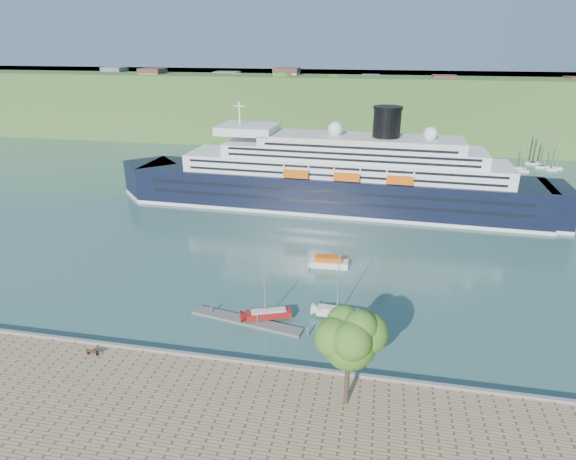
# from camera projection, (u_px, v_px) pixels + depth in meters

# --- Properties ---
(ground) EXTENTS (400.00, 400.00, 0.00)m
(ground) POSITION_uv_depth(u_px,v_px,m) (231.00, 366.00, 56.84)
(ground) COLOR #325A55
(ground) RESTS_ON ground
(far_hillside) EXTENTS (400.00, 50.00, 24.00)m
(far_hillside) POSITION_uv_depth(u_px,v_px,m) (343.00, 106.00, 184.60)
(far_hillside) COLOR #375A24
(far_hillside) RESTS_ON ground
(quay_coping) EXTENTS (220.00, 0.50, 0.30)m
(quay_coping) POSITION_uv_depth(u_px,v_px,m) (230.00, 359.00, 56.23)
(quay_coping) COLOR slate
(quay_coping) RESTS_ON promenade
(cruise_ship) EXTENTS (103.31, 18.40, 23.10)m
(cruise_ship) POSITION_uv_depth(u_px,v_px,m) (334.00, 158.00, 106.19)
(cruise_ship) COLOR black
(cruise_ship) RESTS_ON ground
(park_bench) EXTENTS (1.54, 0.75, 0.95)m
(park_bench) POSITION_uv_depth(u_px,v_px,m) (92.00, 351.00, 57.12)
(park_bench) COLOR #4A2715
(park_bench) RESTS_ON promenade
(promenade_tree) EXTENTS (7.22, 7.22, 11.97)m
(promenade_tree) POSITION_uv_depth(u_px,v_px,m) (348.00, 354.00, 47.53)
(promenade_tree) COLOR #2E5D18
(promenade_tree) RESTS_ON promenade
(floating_pontoon) EXTENTS (16.23, 4.98, 0.36)m
(floating_pontoon) POSITION_uv_depth(u_px,v_px,m) (246.00, 321.00, 65.65)
(floating_pontoon) COLOR slate
(floating_pontoon) RESTS_ON ground
(sailboat_red) EXTENTS (7.08, 4.30, 8.86)m
(sailboat_red) POSITION_uv_depth(u_px,v_px,m) (268.00, 291.00, 64.62)
(sailboat_red) COLOR maroon
(sailboat_red) RESTS_ON ground
(sailboat_white_far) EXTENTS (7.33, 2.58, 9.28)m
(sailboat_white_far) POSITION_uv_depth(u_px,v_px,m) (342.00, 289.00, 64.74)
(sailboat_white_far) COLOR silver
(sailboat_white_far) RESTS_ON ground
(tender_launch) EXTENTS (6.83, 2.56, 1.87)m
(tender_launch) POSITION_uv_depth(u_px,v_px,m) (328.00, 261.00, 81.44)
(tender_launch) COLOR #DA570C
(tender_launch) RESTS_ON ground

